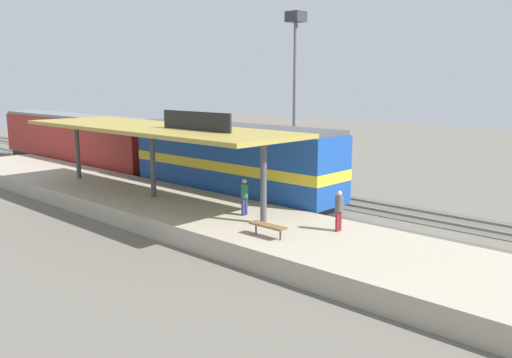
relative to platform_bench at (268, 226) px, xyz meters
name	(u,v)px	position (x,y,z in m)	size (l,w,h in m)	color
ground_plane	(240,194)	(8.00, 9.52, -1.34)	(120.00, 120.00, 0.00)	#666056
track_near	(217,199)	(6.00, 9.52, -1.31)	(3.20, 110.00, 0.16)	#565249
track_far	(267,188)	(10.60, 9.52, -1.31)	(3.20, 110.00, 0.16)	#565249
platform	(154,205)	(1.40, 9.52, -0.89)	(6.00, 44.00, 0.90)	#A89E89
station_canopy	(153,129)	(1.40, 9.42, 3.19)	(5.20, 18.00, 4.70)	#47474C
platform_bench	(268,226)	(0.00, 0.00, 0.00)	(0.44, 1.70, 0.50)	#333338
locomotive	(232,162)	(6.00, 8.17, 1.07)	(2.93, 14.43, 4.44)	#28282D
passenger_carriage_single	(77,141)	(6.00, 26.17, 0.97)	(2.90, 20.00, 4.24)	#28282D
freight_car	(214,152)	(10.60, 14.81, 0.63)	(2.80, 12.00, 3.54)	#28282D
light_mast	(295,61)	(13.80, 9.84, 7.05)	(1.10, 1.10, 11.70)	slate
person_waiting	(339,209)	(2.60, -1.59, 0.51)	(0.34, 0.34, 1.71)	maroon
person_walking	(244,195)	(1.84, 3.11, 0.51)	(0.34, 0.34, 1.71)	navy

